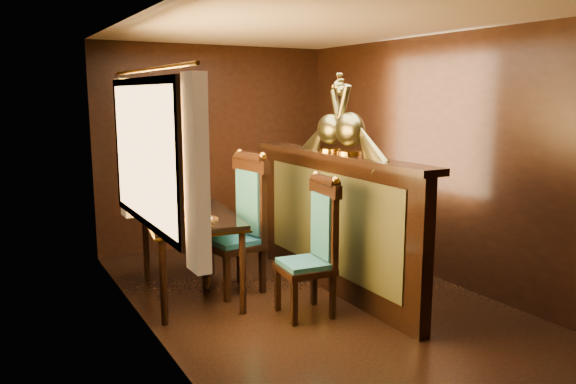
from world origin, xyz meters
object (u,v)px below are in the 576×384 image
chair_right (244,218)px  peacock_right (330,116)px  dining_table (189,221)px  chair_left (317,242)px  peacock_left (350,114)px

chair_right → peacock_right: 1.29m
dining_table → peacock_right: (1.27, -0.46, 0.98)m
chair_left → chair_right: bearing=113.7°
dining_table → chair_right: chair_right is taller
chair_right → peacock_left: bearing=-52.0°
peacock_left → peacock_right: peacock_left is taller
peacock_right → dining_table: bearing=159.9°
chair_left → peacock_left: 1.19m
chair_left → chair_right: (-0.29, 0.87, 0.07)m
dining_table → peacock_left: size_ratio=1.98×
peacock_right → chair_right: bearing=152.3°
chair_left → dining_table: bearing=136.3°
dining_table → chair_left: bearing=-40.6°
peacock_left → chair_left: bearing=-159.3°
peacock_left → chair_right: bearing=136.2°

